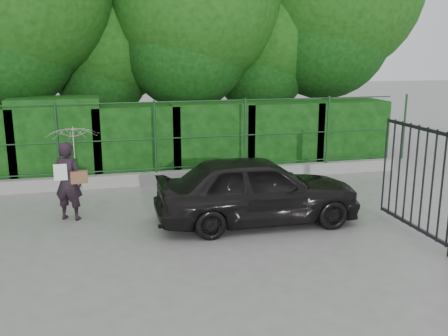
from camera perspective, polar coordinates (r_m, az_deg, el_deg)
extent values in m
plane|color=gray|center=(8.38, -7.09, -9.89)|extent=(80.00, 80.00, 0.00)
cube|color=#9E9E99|center=(12.59, -9.53, -1.25)|extent=(14.00, 0.25, 0.30)
cylinder|color=#183D1E|center=(12.39, -18.52, 2.97)|extent=(0.06, 0.06, 1.80)
cylinder|color=#183D1E|center=(12.40, -7.87, 3.55)|extent=(0.06, 0.06, 1.80)
cylinder|color=#183D1E|center=(12.83, 2.42, 4.00)|extent=(0.06, 0.06, 1.80)
cylinder|color=#183D1E|center=(13.64, 11.78, 4.29)|extent=(0.06, 0.06, 1.80)
cylinder|color=#183D1E|center=(14.77, 19.90, 4.46)|extent=(0.06, 0.06, 1.80)
cylinder|color=#183D1E|center=(12.53, -9.57, -0.14)|extent=(13.60, 0.03, 0.03)
cylinder|color=#183D1E|center=(12.37, -9.70, 3.23)|extent=(13.60, 0.03, 0.03)
cylinder|color=#183D1E|center=(12.25, -9.87, 7.38)|extent=(13.60, 0.03, 0.03)
cube|color=black|center=(13.40, -18.57, 3.13)|extent=(2.20, 1.20, 2.13)
cube|color=black|center=(13.39, -9.98, 3.08)|extent=(2.20, 1.20, 1.88)
cube|color=black|center=(13.66, -1.58, 3.54)|extent=(2.20, 1.20, 1.91)
cube|color=black|center=(14.21, 6.35, 3.76)|extent=(2.20, 1.20, 1.86)
cube|color=black|center=(15.01, 13.57, 3.98)|extent=(2.20, 1.20, 1.86)
cylinder|color=black|center=(15.06, -22.24, 8.45)|extent=(0.36, 0.36, 4.50)
cylinder|color=black|center=(16.25, -12.59, 7.20)|extent=(0.36, 0.36, 3.25)
sphere|color=#14470F|center=(16.16, -12.95, 14.09)|extent=(3.90, 3.90, 3.90)
cylinder|color=black|center=(15.46, -3.18, 9.06)|extent=(0.36, 0.36, 4.25)
sphere|color=#14470F|center=(15.48, -3.31, 18.52)|extent=(5.10, 5.10, 5.10)
cylinder|color=black|center=(16.80, 4.89, 8.10)|extent=(0.36, 0.36, 3.50)
sphere|color=#14470F|center=(16.73, 5.03, 15.28)|extent=(4.20, 4.20, 4.20)
cylinder|color=black|center=(17.13, 11.82, 10.07)|extent=(0.36, 0.36, 4.75)
cube|color=#232329|center=(9.86, 20.69, -6.12)|extent=(0.05, 2.00, 0.06)
cube|color=#232329|center=(9.43, 21.59, 4.25)|extent=(0.05, 2.00, 0.06)
cylinder|color=#232329|center=(9.06, 23.61, -2.12)|extent=(0.04, 0.04, 1.90)
cylinder|color=#232329|center=(9.25, 22.69, -1.72)|extent=(0.04, 0.04, 1.90)
cylinder|color=#232329|center=(9.45, 21.81, -1.34)|extent=(0.04, 0.04, 1.90)
cylinder|color=#232329|center=(9.65, 20.96, -0.98)|extent=(0.04, 0.04, 1.90)
cylinder|color=#232329|center=(9.85, 20.15, -0.63)|extent=(0.04, 0.04, 1.90)
cylinder|color=#232329|center=(10.05, 19.37, -0.29)|extent=(0.04, 0.04, 1.90)
cylinder|color=#232329|center=(10.25, 18.62, 0.03)|extent=(0.04, 0.04, 1.90)
cylinder|color=#232329|center=(10.46, 17.90, 0.34)|extent=(0.04, 0.04, 1.90)
imported|color=black|center=(10.23, -17.39, -1.43)|extent=(0.67, 0.57, 1.57)
imported|color=silver|center=(10.14, -16.77, 2.03)|extent=(1.00, 1.02, 0.92)
cube|color=brown|center=(10.12, -16.21, -0.99)|extent=(0.32, 0.15, 0.24)
cube|color=white|center=(10.08, -18.19, -0.46)|extent=(0.25, 0.02, 0.32)
imported|color=black|center=(9.65, 3.81, -2.43)|extent=(3.95, 1.63, 1.34)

